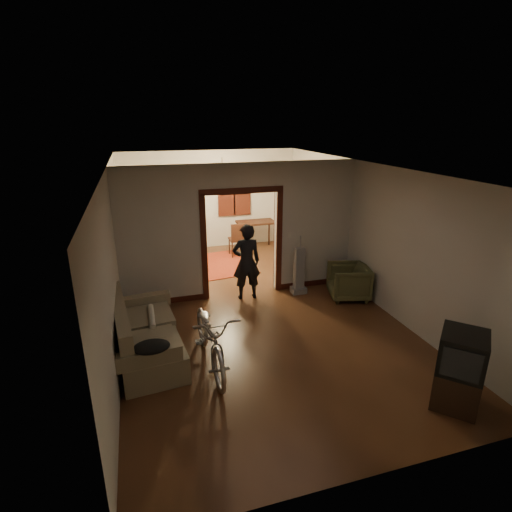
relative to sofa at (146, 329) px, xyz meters
name	(u,v)px	position (x,y,z in m)	size (l,w,h in m)	color
floor	(252,307)	(2.07, 1.17, -0.47)	(5.00, 8.50, 0.01)	#3D2113
ceiling	(251,167)	(2.07, 1.17, 2.33)	(5.00, 8.50, 0.01)	white
wall_back	(210,200)	(2.07, 5.42, 0.93)	(5.00, 0.02, 2.80)	beige
wall_left	(114,253)	(-0.43, 1.17, 0.93)	(0.02, 8.50, 2.80)	beige
wall_right	(367,231)	(4.57, 1.17, 0.93)	(0.02, 8.50, 2.80)	beige
partition_wall	(241,231)	(2.07, 1.92, 0.93)	(5.00, 0.14, 2.80)	beige
door_casing	(242,245)	(2.07, 1.92, 0.63)	(1.74, 0.20, 2.32)	#3D160E
far_window	(234,194)	(2.77, 5.38, 1.08)	(0.98, 0.06, 1.28)	black
chandelier	(222,174)	(2.07, 3.67, 1.88)	(0.24, 0.24, 0.24)	#FFE0A5
light_switch	(290,235)	(3.12, 1.84, 0.78)	(0.08, 0.01, 0.12)	silver
sofa	(146,329)	(0.00, 0.00, 0.00)	(0.91, 2.03, 0.93)	#6C6348
rolled_paper	(152,316)	(0.10, 0.30, 0.06)	(0.10, 0.10, 0.77)	beige
jacket	(151,347)	(0.05, -0.91, 0.21)	(0.50, 0.37, 0.15)	black
bicycle	(210,336)	(0.92, -0.56, 0.04)	(0.67, 1.91, 1.00)	silver
armchair	(348,282)	(4.16, 1.03, -0.10)	(0.78, 0.80, 0.73)	#50522E
tv_stand	(456,386)	(3.86, -2.38, -0.19)	(0.60, 0.55, 0.55)	black
crt_tv	(463,352)	(3.86, -2.38, 0.32)	(0.61, 0.55, 0.53)	black
vacuum	(299,271)	(3.26, 1.57, 0.05)	(0.32, 0.25, 1.03)	gray
person	(246,262)	(2.10, 1.65, 0.34)	(0.59, 0.39, 1.62)	black
oriental_rug	(219,264)	(1.95, 3.81, -0.46)	(1.49, 1.96, 0.01)	maroon
locker	(166,221)	(0.76, 5.16, 0.46)	(0.93, 0.51, 1.85)	#283A22
globe	(163,185)	(0.76, 5.16, 1.47)	(0.28, 0.28, 0.28)	#1E5972
desk	(256,235)	(3.27, 4.85, -0.06)	(1.09, 0.61, 0.80)	#321910
desk_chair	(237,239)	(2.59, 4.39, 0.01)	(0.42, 0.42, 0.95)	#321910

